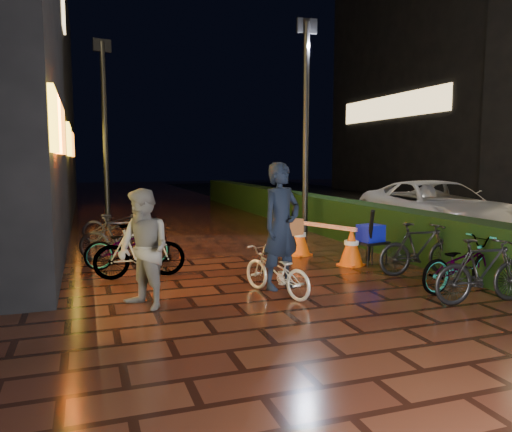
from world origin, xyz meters
name	(u,v)px	position (x,y,z in m)	size (l,w,h in m)	color
ground	(305,297)	(0.00, 0.00, 0.00)	(80.00, 80.00, 0.00)	#381911
asphalt_road	(507,227)	(9.00, 5.00, 0.00)	(11.00, 60.00, 0.01)	black
hedge	(295,208)	(3.30, 8.00, 0.50)	(0.70, 20.00, 1.00)	black
bystander_person	(144,249)	(-2.34, 0.20, 0.83)	(0.81, 0.63, 1.67)	#5E5F61
van	(436,209)	(5.65, 4.11, 0.75)	(2.46, 5.34, 1.49)	silver
lamp_post_hedge	(306,119)	(2.55, 5.60, 3.13)	(0.54, 0.16, 5.69)	black
lamp_post_sf	(105,124)	(-2.41, 9.67, 3.13)	(0.55, 0.21, 5.69)	black
cyclist	(279,247)	(-0.35, 0.20, 0.75)	(0.97, 1.49, 2.01)	white
traffic_barrier	(324,242)	(1.53, 2.41, 0.37)	(1.06, 1.82, 0.75)	#E24F0B
cart_assembly	(371,235)	(2.17, 1.70, 0.58)	(0.68, 0.72, 1.13)	black
parked_bikes_storefront	(124,238)	(-2.34, 3.83, 0.45)	(1.84, 4.69, 0.95)	black
parked_bikes_hedge	(453,261)	(2.42, -0.31, 0.46)	(1.86, 2.35, 0.95)	black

